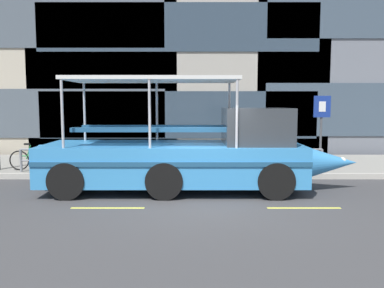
{
  "coord_description": "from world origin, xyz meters",
  "views": [
    {
      "loc": [
        -0.34,
        -10.23,
        2.57
      ],
      "look_at": [
        -0.32,
        1.98,
        1.3
      ],
      "focal_mm": 37.53,
      "sensor_mm": 36.0,
      "label": 1
    }
  ],
  "objects": [
    {
      "name": "sidewalk",
      "position": [
        0.0,
        5.6,
        0.09
      ],
      "size": [
        32.0,
        4.8,
        0.18
      ],
      "primitive_type": "cube",
      "color": "gray",
      "rests_on": "ground_plane"
    },
    {
      "name": "curb_edge",
      "position": [
        0.0,
        3.11,
        0.09
      ],
      "size": [
        32.0,
        0.18,
        0.18
      ],
      "primitive_type": "cube",
      "color": "#B2ADA3",
      "rests_on": "ground_plane"
    },
    {
      "name": "leaned_bicycle",
      "position": [
        -5.92,
        3.77,
        0.56
      ],
      "size": [
        1.74,
        0.46,
        0.96
      ],
      "color": "black",
      "rests_on": "sidewalk"
    },
    {
      "name": "duck_tour_boat",
      "position": [
        -0.37,
        1.34,
        1.05
      ],
      "size": [
        9.24,
        2.55,
        3.27
      ],
      "color": "#388CD1",
      "rests_on": "ground_plane"
    },
    {
      "name": "curb_guardrail",
      "position": [
        -1.05,
        3.45,
        0.72
      ],
      "size": [
        10.47,
        0.09,
        0.81
      ],
      "color": "gray",
      "rests_on": "sidewalk"
    },
    {
      "name": "lane_centreline",
      "position": [
        -0.0,
        -0.66,
        0.0
      ],
      "size": [
        25.8,
        0.12,
        0.01
      ],
      "color": "#DBD64C",
      "rests_on": "ground_plane"
    },
    {
      "name": "parking_sign",
      "position": [
        4.29,
        4.07,
        1.96
      ],
      "size": [
        0.6,
        0.12,
        2.62
      ],
      "color": "#4C4F54",
      "rests_on": "sidewalk"
    },
    {
      "name": "ground_plane",
      "position": [
        0.0,
        0.0,
        0.0
      ],
      "size": [
        120.0,
        120.0,
        0.0
      ],
      "primitive_type": "plane",
      "color": "#3D3D3F"
    },
    {
      "name": "pedestrian_near_bow",
      "position": [
        3.13,
        4.48,
        1.12
      ],
      "size": [
        0.28,
        0.4,
        1.55
      ],
      "color": "#47423D",
      "rests_on": "sidewalk"
    }
  ]
}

